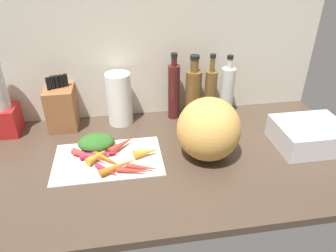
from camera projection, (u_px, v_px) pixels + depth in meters
ground_plane at (149, 160)px, 125.03cm from camera, size 170.00×80.00×3.00cm
wall_back at (138, 53)px, 141.62cm from camera, size 170.00×3.00×60.00cm
cutting_board at (108, 159)px, 122.31cm from camera, size 41.53×26.18×0.80cm
carrot_0 at (147, 152)px, 122.47cm from camera, size 10.65×5.28×3.42cm
carrot_1 at (134, 171)px, 113.86cm from camera, size 12.98×5.88×2.12cm
carrot_2 at (102, 141)px, 129.55cm from camera, size 14.10×7.35×3.43cm
carrot_3 at (108, 170)px, 114.13cm from camera, size 9.31×8.80×2.06cm
carrot_4 at (119, 166)px, 115.79cm from camera, size 15.18×9.19×2.80cm
carrot_5 at (122, 144)px, 127.80cm from camera, size 12.37×11.55×3.08cm
carrot_6 at (90, 156)px, 120.78cm from camera, size 15.02×11.59×2.78cm
carrot_7 at (143, 167)px, 115.53cm from camera, size 12.71×6.22×2.16cm
carrot_8 at (99, 155)px, 121.56cm from camera, size 10.88×10.71×3.13cm
carrot_9 at (102, 154)px, 122.19cm from camera, size 16.72×3.16×2.72cm
carrot_10 at (108, 159)px, 119.59cm from camera, size 12.06×11.52×2.46cm
carrot_greens_pile at (96, 142)px, 126.15cm from camera, size 14.54×11.19×6.15cm
winter_squash at (209, 129)px, 118.76cm from camera, size 24.23×23.94×24.48cm
knife_block at (62, 106)px, 140.79cm from camera, size 12.24×16.69×24.41cm
paper_towel_roll at (119, 99)px, 141.80cm from camera, size 11.07×11.07×23.98cm
bottle_0 at (174, 91)px, 145.55cm from camera, size 5.47×5.47×31.42cm
bottle_1 at (193, 92)px, 146.42cm from camera, size 7.42×7.42×30.30cm
bottle_2 at (210, 92)px, 147.87cm from camera, size 5.64×5.64×30.40cm
bottle_3 at (227, 91)px, 148.05cm from camera, size 6.46×6.46×29.75cm
dish_rack at (309, 135)px, 129.14cm from camera, size 27.46×22.50×9.70cm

